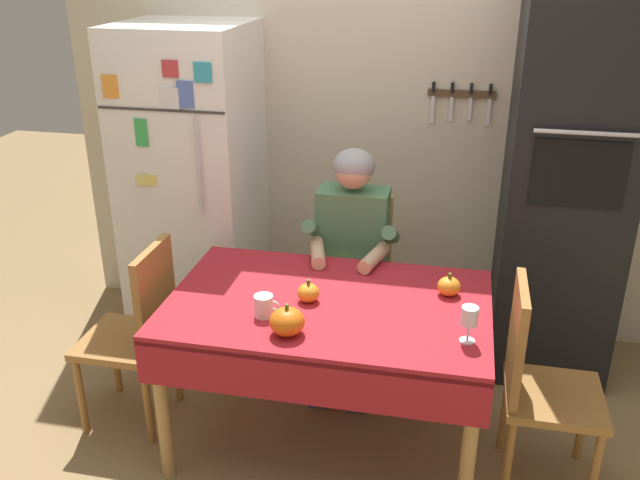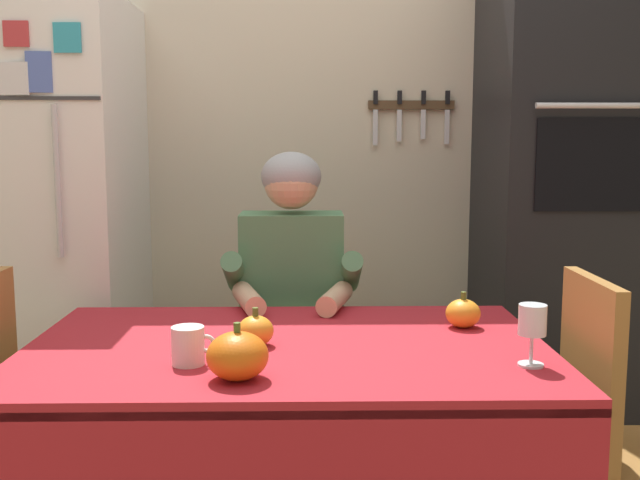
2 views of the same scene
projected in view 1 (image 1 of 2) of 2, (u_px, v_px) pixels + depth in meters
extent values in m
plane|color=#93754C|center=(323.00, 451.00, 3.18)|extent=(10.00, 10.00, 0.00)
cube|color=beige|center=(381.00, 111.00, 3.86)|extent=(3.70, 0.10, 2.60)
cube|color=#4C3823|center=(462.00, 93.00, 3.67)|extent=(0.36, 0.02, 0.04)
cube|color=silver|center=(432.00, 110.00, 3.73)|extent=(0.02, 0.01, 0.15)
cube|color=black|center=(434.00, 87.00, 3.68)|extent=(0.02, 0.01, 0.06)
cube|color=silver|center=(451.00, 109.00, 3.70)|extent=(0.02, 0.01, 0.13)
cube|color=black|center=(452.00, 88.00, 3.66)|extent=(0.02, 0.01, 0.06)
cube|color=silver|center=(470.00, 109.00, 3.68)|extent=(0.02, 0.01, 0.12)
cube|color=black|center=(471.00, 89.00, 3.64)|extent=(0.02, 0.01, 0.06)
cube|color=silver|center=(488.00, 112.00, 3.67)|extent=(0.02, 0.01, 0.14)
cube|color=black|center=(491.00, 89.00, 3.62)|extent=(0.02, 0.01, 0.06)
cube|color=white|center=(194.00, 188.00, 3.86)|extent=(0.68, 0.68, 1.80)
cylinder|color=silver|center=(199.00, 166.00, 3.40)|extent=(0.02, 0.02, 0.50)
cube|color=#333335|center=(160.00, 110.00, 3.35)|extent=(0.67, 0.01, 0.01)
cube|color=teal|center=(203.00, 73.00, 3.22)|extent=(0.09, 0.01, 0.10)
cube|color=#E5D666|center=(147.00, 180.00, 3.51)|extent=(0.11, 0.02, 0.06)
cube|color=green|center=(141.00, 133.00, 3.41)|extent=(0.07, 0.01, 0.14)
cube|color=silver|center=(170.00, 98.00, 3.31)|extent=(0.10, 0.02, 0.10)
cube|color=#B73338|center=(170.00, 69.00, 3.25)|extent=(0.08, 0.01, 0.08)
cube|color=#4C66B7|center=(185.00, 95.00, 3.28)|extent=(0.08, 0.02, 0.13)
cube|color=orange|center=(110.00, 86.00, 3.35)|extent=(0.08, 0.02, 0.11)
cube|color=black|center=(566.00, 184.00, 3.46)|extent=(0.60, 0.60, 2.10)
cube|color=black|center=(579.00, 174.00, 3.12)|extent=(0.42, 0.01, 0.32)
cylinder|color=silver|center=(586.00, 133.00, 3.02)|extent=(0.45, 0.02, 0.02)
cylinder|color=tan|center=(162.00, 410.00, 2.90)|extent=(0.06, 0.06, 0.70)
cylinder|color=tan|center=(224.00, 319.00, 3.60)|extent=(0.06, 0.06, 0.70)
cylinder|color=tan|center=(469.00, 452.00, 2.66)|extent=(0.06, 0.06, 0.70)
cylinder|color=tan|center=(471.00, 346.00, 3.36)|extent=(0.06, 0.06, 0.70)
cube|color=#A81E28|center=(328.00, 305.00, 2.98)|extent=(1.40, 0.90, 0.04)
cube|color=#A81E28|center=(305.00, 383.00, 2.62)|extent=(1.40, 0.01, 0.20)
cube|color=tan|center=(354.00, 291.00, 3.71)|extent=(0.40, 0.40, 0.04)
cube|color=tan|center=(360.00, 235.00, 3.77)|extent=(0.36, 0.04, 0.48)
cylinder|color=tan|center=(317.00, 339.00, 3.68)|extent=(0.04, 0.04, 0.41)
cylinder|color=tan|center=(329.00, 309.00, 3.99)|extent=(0.04, 0.04, 0.41)
cylinder|color=tan|center=(379.00, 346.00, 3.62)|extent=(0.04, 0.04, 0.41)
cylinder|color=tan|center=(387.00, 315.00, 3.92)|extent=(0.04, 0.04, 0.41)
cube|color=#38384C|center=(321.00, 389.00, 3.55)|extent=(0.10, 0.22, 0.08)
cube|color=#38384C|center=(359.00, 394.00, 3.51)|extent=(0.10, 0.22, 0.08)
cylinder|color=#38384C|center=(324.00, 352.00, 3.53)|extent=(0.09, 0.09, 0.38)
cylinder|color=#38384C|center=(362.00, 357.00, 3.49)|extent=(0.09, 0.09, 0.38)
cube|color=#38384C|center=(332.00, 292.00, 3.56)|extent=(0.12, 0.40, 0.11)
cube|color=#38384C|center=(366.00, 295.00, 3.53)|extent=(0.12, 0.40, 0.11)
cube|color=#4C7F56|center=(354.00, 234.00, 3.53)|extent=(0.36, 0.20, 0.48)
cylinder|color=#4C7F56|center=(313.00, 228.00, 3.49)|extent=(0.07, 0.26, 0.18)
cylinder|color=#4C7F56|center=(391.00, 235.00, 3.42)|extent=(0.07, 0.26, 0.18)
cylinder|color=#D8A884|center=(318.00, 253.00, 3.35)|extent=(0.13, 0.27, 0.07)
cylinder|color=#D8A884|center=(374.00, 258.00, 3.30)|extent=(0.13, 0.27, 0.07)
sphere|color=#D8A884|center=(354.00, 170.00, 3.38)|extent=(0.19, 0.19, 0.19)
ellipsoid|color=#99999E|center=(355.00, 166.00, 3.38)|extent=(0.21, 0.21, 0.17)
cube|color=#9E6B33|center=(554.00, 397.00, 2.85)|extent=(0.40, 0.40, 0.04)
cube|color=#9E6B33|center=(517.00, 339.00, 2.78)|extent=(0.04, 0.36, 0.48)
cylinder|color=#9E6B33|center=(595.00, 473.00, 2.75)|extent=(0.04, 0.04, 0.41)
cylinder|color=#9E6B33|center=(508.00, 461.00, 2.82)|extent=(0.04, 0.04, 0.41)
cylinder|color=#9E6B33|center=(583.00, 420.00, 3.06)|extent=(0.04, 0.04, 0.41)
cylinder|color=#9E6B33|center=(505.00, 410.00, 3.12)|extent=(0.04, 0.04, 0.41)
cube|color=#9E6B33|center=(125.00, 340.00, 3.25)|extent=(0.40, 0.40, 0.04)
cube|color=#9E6B33|center=(155.00, 297.00, 3.11)|extent=(0.04, 0.36, 0.48)
cylinder|color=#9E6B33|center=(115.00, 357.00, 3.53)|extent=(0.04, 0.04, 0.41)
cylinder|color=#9E6B33|center=(177.00, 365.00, 3.46)|extent=(0.04, 0.04, 0.41)
cylinder|color=#9E6B33|center=(81.00, 396.00, 3.22)|extent=(0.04, 0.04, 0.41)
cylinder|color=#9E6B33|center=(148.00, 405.00, 3.16)|extent=(0.04, 0.04, 0.41)
cylinder|color=white|center=(264.00, 306.00, 2.84)|extent=(0.08, 0.08, 0.09)
torus|color=white|center=(274.00, 306.00, 2.83)|extent=(0.05, 0.01, 0.05)
cylinder|color=white|center=(467.00, 341.00, 2.67)|extent=(0.06, 0.06, 0.01)
cylinder|color=white|center=(468.00, 332.00, 2.65)|extent=(0.01, 0.01, 0.07)
cylinder|color=white|center=(470.00, 316.00, 2.62)|extent=(0.07, 0.07, 0.07)
ellipsoid|color=orange|center=(449.00, 286.00, 3.01)|extent=(0.10, 0.10, 0.08)
cylinder|color=#4C6023|center=(450.00, 276.00, 2.99)|extent=(0.02, 0.02, 0.02)
ellipsoid|color=orange|center=(308.00, 293.00, 2.96)|extent=(0.10, 0.10, 0.08)
cylinder|color=#4C6023|center=(308.00, 282.00, 2.93)|extent=(0.02, 0.02, 0.02)
ellipsoid|color=orange|center=(287.00, 322.00, 2.70)|extent=(0.14, 0.14, 0.11)
cylinder|color=#4C6023|center=(287.00, 307.00, 2.67)|extent=(0.02, 0.02, 0.02)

